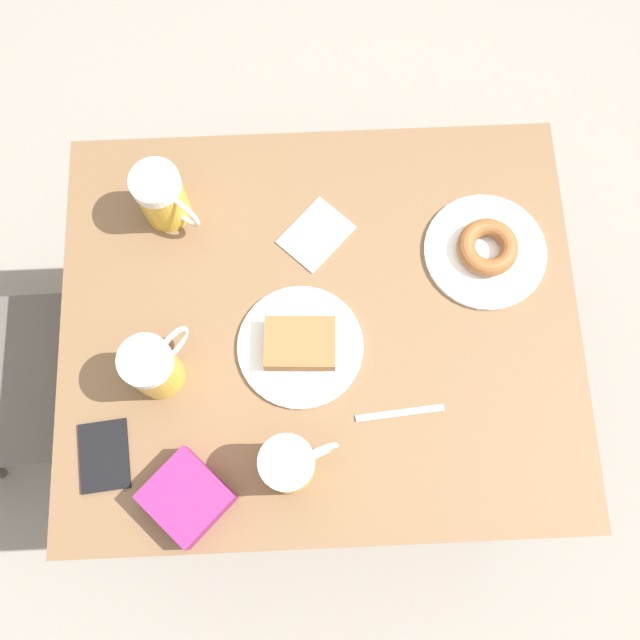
{
  "coord_description": "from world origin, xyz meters",
  "views": [
    {
      "loc": [
        -0.37,
        0.02,
        2.06
      ],
      "look_at": [
        0.0,
        0.0,
        0.77
      ],
      "focal_mm": 40.0,
      "sensor_mm": 36.0,
      "label": 1
    }
  ],
  "objects_px": {
    "passport_near_edge": "(104,456)",
    "plate_with_cake": "(300,345)",
    "beer_mug_left": "(154,366)",
    "beer_mug_center": "(163,197)",
    "napkin_folded": "(317,235)",
    "blue_pouch": "(187,497)",
    "plate_with_donut": "(486,250)",
    "beer_mug_right": "(290,465)",
    "fork": "(400,413)"
  },
  "relations": [
    {
      "from": "plate_with_cake",
      "to": "beer_mug_left",
      "type": "height_order",
      "value": "beer_mug_left"
    },
    {
      "from": "plate_with_cake",
      "to": "napkin_folded",
      "type": "bearing_deg",
      "value": -10.47
    },
    {
      "from": "passport_near_edge",
      "to": "plate_with_cake",
      "type": "bearing_deg",
      "value": -62.59
    },
    {
      "from": "beer_mug_right",
      "to": "beer_mug_left",
      "type": "bearing_deg",
      "value": 52.35
    },
    {
      "from": "beer_mug_left",
      "to": "beer_mug_right",
      "type": "height_order",
      "value": "same"
    },
    {
      "from": "plate_with_cake",
      "to": "fork",
      "type": "distance_m",
      "value": 0.22
    },
    {
      "from": "plate_with_cake",
      "to": "napkin_folded",
      "type": "xyz_separation_m",
      "value": [
        0.23,
        -0.04,
        -0.01
      ]
    },
    {
      "from": "blue_pouch",
      "to": "plate_with_cake",
      "type": "bearing_deg",
      "value": -37.69
    },
    {
      "from": "plate_with_donut",
      "to": "blue_pouch",
      "type": "xyz_separation_m",
      "value": [
        -0.45,
        0.58,
        0.02
      ]
    },
    {
      "from": "napkin_folded",
      "to": "passport_near_edge",
      "type": "height_order",
      "value": "passport_near_edge"
    },
    {
      "from": "beer_mug_center",
      "to": "blue_pouch",
      "type": "relative_size",
      "value": 0.78
    },
    {
      "from": "napkin_folded",
      "to": "passport_near_edge",
      "type": "distance_m",
      "value": 0.58
    },
    {
      "from": "passport_near_edge",
      "to": "blue_pouch",
      "type": "xyz_separation_m",
      "value": [
        -0.08,
        -0.16,
        0.03
      ]
    },
    {
      "from": "beer_mug_center",
      "to": "napkin_folded",
      "type": "relative_size",
      "value": 0.84
    },
    {
      "from": "plate_with_cake",
      "to": "blue_pouch",
      "type": "height_order",
      "value": "blue_pouch"
    },
    {
      "from": "beer_mug_center",
      "to": "napkin_folded",
      "type": "bearing_deg",
      "value": -102.05
    },
    {
      "from": "beer_mug_left",
      "to": "napkin_folded",
      "type": "xyz_separation_m",
      "value": [
        0.27,
        -0.3,
        -0.07
      ]
    },
    {
      "from": "beer_mug_left",
      "to": "beer_mug_center",
      "type": "distance_m",
      "value": 0.33
    },
    {
      "from": "plate_with_donut",
      "to": "fork",
      "type": "height_order",
      "value": "plate_with_donut"
    },
    {
      "from": "beer_mug_right",
      "to": "fork",
      "type": "bearing_deg",
      "value": -66.15
    },
    {
      "from": "plate_with_donut",
      "to": "beer_mug_left",
      "type": "distance_m",
      "value": 0.67
    },
    {
      "from": "napkin_folded",
      "to": "fork",
      "type": "bearing_deg",
      "value": -159.25
    },
    {
      "from": "plate_with_donut",
      "to": "beer_mug_left",
      "type": "relative_size",
      "value": 1.76
    },
    {
      "from": "beer_mug_left",
      "to": "passport_near_edge",
      "type": "bearing_deg",
      "value": 145.62
    },
    {
      "from": "plate_with_donut",
      "to": "napkin_folded",
      "type": "bearing_deg",
      "value": 81.12
    },
    {
      "from": "beer_mug_left",
      "to": "passport_near_edge",
      "type": "relative_size",
      "value": 1.02
    },
    {
      "from": "napkin_folded",
      "to": "beer_mug_right",
      "type": "bearing_deg",
      "value": 171.54
    },
    {
      "from": "napkin_folded",
      "to": "passport_near_edge",
      "type": "relative_size",
      "value": 1.21
    },
    {
      "from": "beer_mug_left",
      "to": "blue_pouch",
      "type": "distance_m",
      "value": 0.24
    },
    {
      "from": "beer_mug_left",
      "to": "passport_near_edge",
      "type": "xyz_separation_m",
      "value": [
        -0.15,
        0.1,
        -0.07
      ]
    },
    {
      "from": "beer_mug_center",
      "to": "beer_mug_right",
      "type": "height_order",
      "value": "same"
    },
    {
      "from": "fork",
      "to": "blue_pouch",
      "type": "relative_size",
      "value": 0.94
    },
    {
      "from": "beer_mug_right",
      "to": "fork",
      "type": "relative_size",
      "value": 0.83
    },
    {
      "from": "blue_pouch",
      "to": "beer_mug_left",
      "type": "bearing_deg",
      "value": 13.39
    },
    {
      "from": "passport_near_edge",
      "to": "blue_pouch",
      "type": "distance_m",
      "value": 0.18
    },
    {
      "from": "fork",
      "to": "beer_mug_right",
      "type": "bearing_deg",
      "value": 113.85
    },
    {
      "from": "beer_mug_left",
      "to": "napkin_folded",
      "type": "bearing_deg",
      "value": -48.56
    },
    {
      "from": "fork",
      "to": "passport_near_edge",
      "type": "height_order",
      "value": "passport_near_edge"
    },
    {
      "from": "beer_mug_left",
      "to": "beer_mug_right",
      "type": "distance_m",
      "value": 0.3
    },
    {
      "from": "beer_mug_center",
      "to": "passport_near_edge",
      "type": "bearing_deg",
      "value": 166.93
    },
    {
      "from": "beer_mug_center",
      "to": "beer_mug_left",
      "type": "bearing_deg",
      "value": 178.22
    },
    {
      "from": "beer_mug_right",
      "to": "fork",
      "type": "xyz_separation_m",
      "value": [
        0.09,
        -0.2,
        -0.07
      ]
    },
    {
      "from": "plate_with_cake",
      "to": "beer_mug_left",
      "type": "distance_m",
      "value": 0.27
    },
    {
      "from": "plate_with_cake",
      "to": "blue_pouch",
      "type": "distance_m",
      "value": 0.34
    },
    {
      "from": "plate_with_cake",
      "to": "beer_mug_center",
      "type": "height_order",
      "value": "beer_mug_center"
    },
    {
      "from": "plate_with_cake",
      "to": "napkin_folded",
      "type": "distance_m",
      "value": 0.23
    },
    {
      "from": "beer_mug_center",
      "to": "plate_with_donut",
      "type": "bearing_deg",
      "value": -100.39
    },
    {
      "from": "fork",
      "to": "beer_mug_center",
      "type": "bearing_deg",
      "value": 45.46
    },
    {
      "from": "beer_mug_right",
      "to": "plate_with_cake",
      "type": "bearing_deg",
      "value": -6.39
    },
    {
      "from": "beer_mug_right",
      "to": "napkin_folded",
      "type": "bearing_deg",
      "value": -8.46
    }
  ]
}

